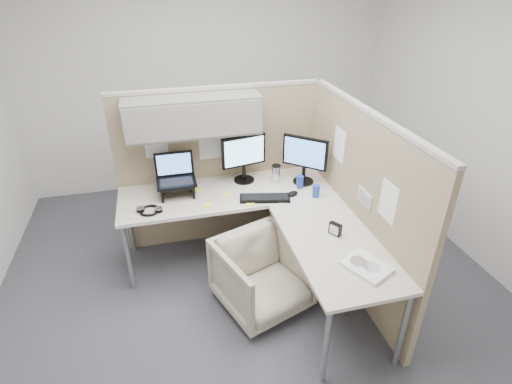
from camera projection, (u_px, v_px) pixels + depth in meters
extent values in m
plane|color=#3E3E44|center=(252.00, 287.00, 3.67)|extent=(4.50, 4.50, 0.00)
cube|color=tan|center=(221.00, 168.00, 4.02)|extent=(2.00, 0.05, 1.60)
cube|color=#A8A399|center=(217.00, 87.00, 3.62)|extent=(2.00, 0.06, 0.03)
cube|color=slate|center=(193.00, 115.00, 3.53)|extent=(1.20, 0.34, 0.34)
cube|color=gray|center=(195.00, 122.00, 3.39)|extent=(1.18, 0.01, 0.30)
plane|color=white|center=(156.00, 142.00, 3.69)|extent=(0.26, 0.00, 0.26)
plane|color=white|center=(210.00, 144.00, 3.84)|extent=(0.26, 0.00, 0.26)
cube|color=tan|center=(357.00, 205.00, 3.39)|extent=(0.05, 2.00, 1.60)
cube|color=#A8A399|center=(371.00, 112.00, 2.99)|extent=(0.06, 2.00, 0.03)
cube|color=#A8A399|center=(314.00, 158.00, 4.23)|extent=(0.06, 0.06, 1.60)
cube|color=silver|center=(365.00, 198.00, 3.18)|extent=(0.02, 0.20, 0.12)
cube|color=gray|center=(364.00, 198.00, 3.17)|extent=(0.00, 0.16, 0.09)
plane|color=white|center=(339.00, 144.00, 3.52)|extent=(0.00, 0.26, 0.26)
plane|color=white|center=(388.00, 201.00, 2.85)|extent=(0.00, 0.26, 0.26)
cube|color=beige|center=(228.00, 193.00, 3.75)|extent=(2.00, 0.68, 0.03)
cube|color=beige|center=(334.00, 244.00, 3.05)|extent=(0.68, 1.30, 0.03)
cube|color=white|center=(235.00, 211.00, 3.47)|extent=(2.00, 0.02, 0.03)
cylinder|color=gray|center=(129.00, 258.00, 3.48)|extent=(0.04, 0.04, 0.70)
cylinder|color=gray|center=(130.00, 222.00, 3.97)|extent=(0.04, 0.04, 0.70)
cylinder|color=gray|center=(326.00, 346.00, 2.66)|extent=(0.04, 0.04, 0.70)
cylinder|color=gray|center=(403.00, 330.00, 2.79)|extent=(0.04, 0.04, 0.70)
cylinder|color=gray|center=(271.00, 236.00, 3.76)|extent=(0.04, 0.04, 0.70)
imported|color=#B39F8E|center=(263.00, 272.00, 3.32)|extent=(0.85, 0.82, 0.70)
cylinder|color=black|center=(244.00, 180.00, 3.93)|extent=(0.20, 0.20, 0.02)
cylinder|color=black|center=(244.00, 172.00, 3.89)|extent=(0.04, 0.04, 0.15)
cube|color=black|center=(244.00, 151.00, 3.78)|extent=(0.44, 0.12, 0.30)
cube|color=#87C0EA|center=(244.00, 152.00, 3.77)|extent=(0.39, 0.08, 0.26)
cylinder|color=black|center=(303.00, 181.00, 3.90)|extent=(0.20, 0.20, 0.02)
cylinder|color=black|center=(304.00, 174.00, 3.86)|extent=(0.04, 0.04, 0.15)
cube|color=black|center=(305.00, 152.00, 3.75)|extent=(0.35, 0.32, 0.30)
cube|color=#5A97F6|center=(304.00, 153.00, 3.74)|extent=(0.30, 0.27, 0.26)
cube|color=black|center=(177.00, 184.00, 3.62)|extent=(0.31, 0.25, 0.02)
cube|color=black|center=(162.00, 191.00, 3.62)|extent=(0.02, 0.23, 0.12)
cube|color=black|center=(192.00, 187.00, 3.68)|extent=(0.02, 0.23, 0.12)
cube|color=black|center=(176.00, 182.00, 3.62)|extent=(0.35, 0.25, 0.02)
cube|color=black|center=(174.00, 164.00, 3.68)|extent=(0.35, 0.06, 0.22)
cube|color=#598CF2|center=(174.00, 164.00, 3.68)|extent=(0.31, 0.04, 0.18)
cube|color=black|center=(265.00, 198.00, 3.61)|extent=(0.47, 0.24, 0.02)
ellipsoid|color=black|center=(293.00, 193.00, 3.67)|extent=(0.12, 0.10, 0.04)
cylinder|color=silver|center=(276.00, 174.00, 3.87)|extent=(0.08, 0.08, 0.17)
cylinder|color=black|center=(276.00, 166.00, 3.83)|extent=(0.08, 0.08, 0.01)
cylinder|color=#1E3FA5|center=(316.00, 191.00, 3.63)|extent=(0.07, 0.07, 0.12)
cylinder|color=#1E3FA5|center=(300.00, 182.00, 3.78)|extent=(0.07, 0.07, 0.12)
cube|color=#EFF741|center=(207.00, 205.00, 3.52)|extent=(0.08, 0.08, 0.01)
cube|color=#EFF741|center=(197.00, 190.00, 3.76)|extent=(0.10, 0.10, 0.01)
cube|color=#EFF741|center=(227.00, 195.00, 3.68)|extent=(0.08, 0.08, 0.01)
cube|color=#EFF741|center=(250.00, 203.00, 3.54)|extent=(0.09, 0.09, 0.01)
torus|color=black|center=(150.00, 210.00, 3.42)|extent=(0.22, 0.22, 0.02)
cylinder|color=black|center=(140.00, 210.00, 3.42)|extent=(0.07, 0.07, 0.03)
cylinder|color=black|center=(159.00, 210.00, 3.42)|extent=(0.07, 0.07, 0.03)
cube|color=white|center=(367.00, 267.00, 2.77)|extent=(0.35, 0.38, 0.03)
cylinder|color=silver|center=(372.00, 267.00, 2.74)|extent=(0.12, 0.12, 0.00)
cylinder|color=silver|center=(358.00, 261.00, 2.80)|extent=(0.12, 0.12, 0.00)
cube|color=black|center=(335.00, 229.00, 3.11)|extent=(0.09, 0.11, 0.10)
cube|color=white|center=(334.00, 230.00, 3.10)|extent=(0.05, 0.07, 0.08)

